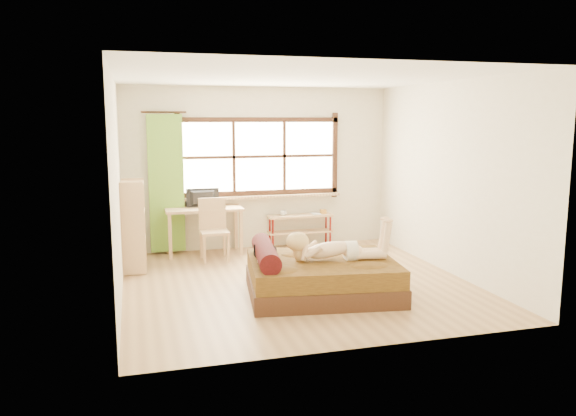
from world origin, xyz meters
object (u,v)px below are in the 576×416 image
object	(u,v)px
bed	(318,276)
woman	(335,238)
desk	(204,214)
chair	(213,226)
kitten	(264,253)
bookshelf	(134,226)
pipe_shelf	(301,223)

from	to	relation	value
bed	woman	size ratio (longest dim) A/B	1.57
bed	desk	xyz separation A→B (m)	(-1.10, 2.52, 0.42)
woman	bed	bearing A→B (deg)	171.64
bed	chair	xyz separation A→B (m)	(-1.00, 2.15, 0.29)
woman	desk	xyz separation A→B (m)	(-1.29, 2.57, -0.06)
bed	kitten	size ratio (longest dim) A/B	7.32
bed	woman	bearing A→B (deg)	-8.36
bed	desk	distance (m)	2.78
bookshelf	pipe_shelf	bearing A→B (deg)	19.43
kitten	bookshelf	bearing A→B (deg)	139.61
desk	bookshelf	distance (m)	1.32
woman	desk	bearing A→B (deg)	124.38
woman	pipe_shelf	world-z (taller)	woman
pipe_shelf	chair	bearing A→B (deg)	-162.61
woman	pipe_shelf	distance (m)	2.74
kitten	desk	xyz separation A→B (m)	(-0.42, 2.42, 0.10)
bookshelf	kitten	bearing A→B (deg)	-45.76
pipe_shelf	desk	bearing A→B (deg)	-175.60
bed	desk	bearing A→B (deg)	121.28
pipe_shelf	bed	bearing A→B (deg)	-101.89
bookshelf	woman	bearing A→B (deg)	-35.31
pipe_shelf	bookshelf	size ratio (longest dim) A/B	0.85
chair	bed	bearing A→B (deg)	-65.62
kitten	bookshelf	xyz separation A→B (m)	(-1.52, 1.69, 0.10)
desk	chair	xyz separation A→B (m)	(0.10, -0.36, -0.13)
desk	bookshelf	xyz separation A→B (m)	(-1.10, -0.73, 0.00)
bed	bookshelf	size ratio (longest dim) A/B	1.52
desk	bookshelf	world-z (taller)	bookshelf
bed	kitten	world-z (taller)	bed
woman	kitten	world-z (taller)	woman
desk	chair	size ratio (longest dim) A/B	1.28
kitten	pipe_shelf	distance (m)	2.83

